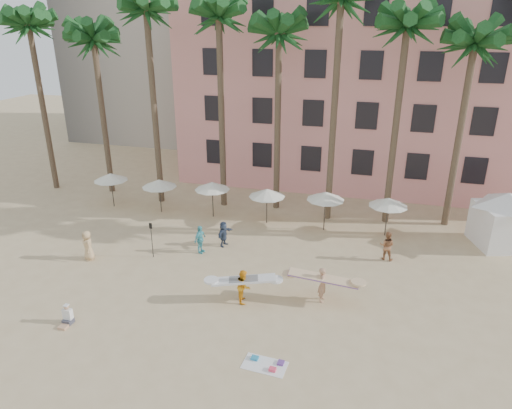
{
  "coord_description": "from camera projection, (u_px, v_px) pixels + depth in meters",
  "views": [
    {
      "loc": [
        5.86,
        -15.83,
        13.06
      ],
      "look_at": [
        -0.02,
        6.0,
        4.0
      ],
      "focal_mm": 32.0,
      "sensor_mm": 36.0,
      "label": 1
    }
  ],
  "objects": [
    {
      "name": "beach_towel",
      "position": [
        266.0,
        364.0,
        18.66
      ],
      "size": [
        1.87,
        1.13,
        0.14
      ],
      "color": "white",
      "rests_on": "ground"
    },
    {
      "name": "carrier_yellow",
      "position": [
        323.0,
        283.0,
        22.62
      ],
      "size": [
        3.45,
        0.85,
        1.85
      ],
      "color": "tan",
      "rests_on": "ground"
    },
    {
      "name": "ground",
      "position": [
        222.0,
        335.0,
        20.46
      ],
      "size": [
        120.0,
        120.0,
        0.0
      ],
      "primitive_type": "plane",
      "color": "#D1B789",
      "rests_on": "ground"
    },
    {
      "name": "beachgoers",
      "position": [
        229.0,
        241.0,
        27.35
      ],
      "size": [
        17.93,
        5.47,
        1.82
      ],
      "color": "#33415A",
      "rests_on": "ground"
    },
    {
      "name": "cabana",
      "position": [
        505.0,
        215.0,
        27.99
      ],
      "size": [
        5.6,
        5.6,
        3.5
      ],
      "color": "white",
      "rests_on": "ground"
    },
    {
      "name": "pink_hotel",
      "position": [
        395.0,
        86.0,
        39.1
      ],
      "size": [
        35.0,
        14.0,
        16.0
      ],
      "primitive_type": "cube",
      "color": "pink",
      "rests_on": "ground"
    },
    {
      "name": "paddle",
      "position": [
        151.0,
        236.0,
        26.74
      ],
      "size": [
        0.18,
        0.04,
        2.23
      ],
      "color": "black",
      "rests_on": "ground"
    },
    {
      "name": "carrier_white",
      "position": [
        244.0,
        285.0,
        22.63
      ],
      "size": [
        3.26,
        1.61,
        1.75
      ],
      "color": "#FFA91A",
      "rests_on": "ground"
    },
    {
      "name": "umbrella_row",
      "position": [
        239.0,
        189.0,
        31.52
      ],
      "size": [
        22.5,
        2.7,
        2.73
      ],
      "color": "#332B23",
      "rests_on": "ground"
    },
    {
      "name": "palm_row",
      "position": [
        301.0,
        24.0,
        28.96
      ],
      "size": [
        44.4,
        5.4,
        16.3
      ],
      "color": "brown",
      "rests_on": "ground"
    },
    {
      "name": "seated_man",
      "position": [
        67.0,
        317.0,
        21.13
      ],
      "size": [
        0.43,
        0.75,
        0.97
      ],
      "color": "#3F3F4C",
      "rests_on": "ground"
    }
  ]
}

